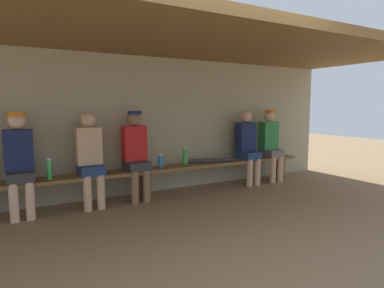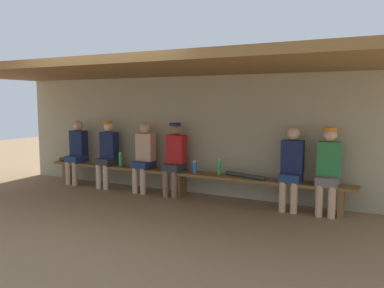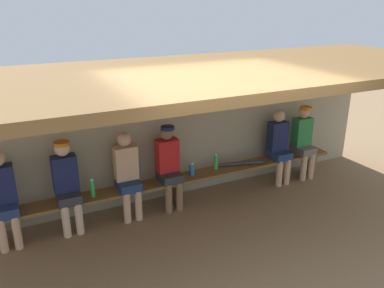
{
  "view_description": "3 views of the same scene",
  "coord_description": "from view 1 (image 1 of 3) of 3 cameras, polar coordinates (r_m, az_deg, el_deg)",
  "views": [
    {
      "loc": [
        -1.84,
        -3.12,
        1.42
      ],
      "look_at": [
        0.68,
        1.28,
        0.83
      ],
      "focal_mm": 31.0,
      "sensor_mm": 36.0,
      "label": 1
    },
    {
      "loc": [
        3.29,
        -4.57,
        1.74
      ],
      "look_at": [
        0.29,
        1.42,
        0.99
      ],
      "focal_mm": 36.12,
      "sensor_mm": 36.0,
      "label": 2
    },
    {
      "loc": [
        -2.28,
        -3.68,
        3.15
      ],
      "look_at": [
        0.16,
        1.33,
        1.09
      ],
      "focal_mm": 36.77,
      "sensor_mm": 36.0,
      "label": 3
    }
  ],
  "objects": [
    {
      "name": "dugout_roof",
      "position": [
        4.32,
        -4.18,
        17.79
      ],
      "size": [
        8.0,
        2.8,
        0.12
      ],
      "primitive_type": "cube",
      "color": "brown",
      "rests_on": "back_wall"
    },
    {
      "name": "player_leftmost",
      "position": [
        6.08,
        9.51,
        -0.02
      ],
      "size": [
        0.34,
        0.42,
        1.34
      ],
      "color": "navy",
      "rests_on": "ground"
    },
    {
      "name": "water_bottle_green",
      "position": [
        5.43,
        -1.19,
        -2.15
      ],
      "size": [
        0.07,
        0.07,
        0.28
      ],
      "color": "green",
      "rests_on": "bench"
    },
    {
      "name": "bench",
      "position": [
        5.12,
        -8.13,
        -5.11
      ],
      "size": [
        6.0,
        0.36,
        0.46
      ],
      "color": "brown",
      "rests_on": "ground"
    },
    {
      "name": "player_rightmost",
      "position": [
        5.02,
        -9.67,
        -1.22
      ],
      "size": [
        0.34,
        0.42,
        1.34
      ],
      "color": "#333338",
      "rests_on": "ground"
    },
    {
      "name": "back_wall",
      "position": [
        5.45,
        -10.01,
        3.12
      ],
      "size": [
        8.0,
        0.2,
        2.2
      ],
      "primitive_type": "cube",
      "color": "tan",
      "rests_on": "ground"
    },
    {
      "name": "player_in_red",
      "position": [
        6.44,
        13.34,
        0.41
      ],
      "size": [
        0.34,
        0.42,
        1.34
      ],
      "color": "slate",
      "rests_on": "ground"
    },
    {
      "name": "water_bottle_clear",
      "position": [
        4.73,
        -23.34,
        -4.0
      ],
      "size": [
        0.07,
        0.07,
        0.28
      ],
      "color": "green",
      "rests_on": "bench"
    },
    {
      "name": "player_shirtless_tan",
      "position": [
        4.83,
        -17.15,
        -1.92
      ],
      "size": [
        0.34,
        0.42,
        1.34
      ],
      "color": "navy",
      "rests_on": "ground"
    },
    {
      "name": "baseball_bat",
      "position": [
        5.66,
        3.43,
        -2.85
      ],
      "size": [
        0.78,
        0.27,
        0.07
      ],
      "primitive_type": "cylinder",
      "rotation": [
        0.0,
        1.57,
        -0.27
      ],
      "color": "#333338",
      "rests_on": "bench"
    },
    {
      "name": "water_bottle_orange",
      "position": [
        5.2,
        -5.47,
        -2.94
      ],
      "size": [
        0.08,
        0.08,
        0.21
      ],
      "color": "blue",
      "rests_on": "bench"
    },
    {
      "name": "player_near_post",
      "position": [
        4.72,
        -27.61,
        -2.37
      ],
      "size": [
        0.34,
        0.42,
        1.34
      ],
      "color": "#333338",
      "rests_on": "ground"
    },
    {
      "name": "ground_plane",
      "position": [
        3.89,
        0.73,
        -14.83
      ],
      "size": [
        24.0,
        24.0,
        0.0
      ],
      "primitive_type": "plane",
      "color": "#8C6D4C"
    }
  ]
}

